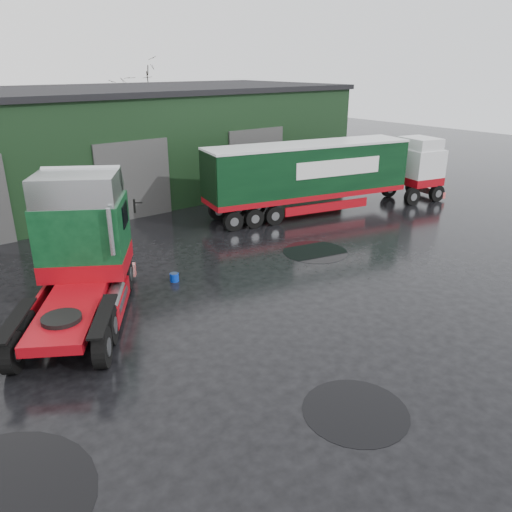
{
  "coord_description": "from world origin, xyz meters",
  "views": [
    {
      "loc": [
        -8.7,
        -9.79,
        7.63
      ],
      "look_at": [
        0.76,
        2.24,
        1.7
      ],
      "focal_mm": 35.0,
      "sensor_mm": 36.0,
      "label": 1
    }
  ],
  "objects_px": {
    "warehouse": "(88,144)",
    "tree_back_b": "(137,113)",
    "lorry_right": "(308,179)",
    "wash_bucket": "(174,277)",
    "hero_tractor": "(71,258)"
  },
  "relations": [
    {
      "from": "warehouse",
      "to": "tree_back_b",
      "type": "bearing_deg",
      "value": 51.34
    },
    {
      "from": "lorry_right",
      "to": "tree_back_b",
      "type": "height_order",
      "value": "tree_back_b"
    },
    {
      "from": "lorry_right",
      "to": "tree_back_b",
      "type": "bearing_deg",
      "value": -168.37
    },
    {
      "from": "tree_back_b",
      "to": "lorry_right",
      "type": "bearing_deg",
      "value": -91.2
    },
    {
      "from": "hero_tractor",
      "to": "tree_back_b",
      "type": "distance_m",
      "value": 29.37
    },
    {
      "from": "hero_tractor",
      "to": "wash_bucket",
      "type": "distance_m",
      "value": 4.57
    },
    {
      "from": "warehouse",
      "to": "lorry_right",
      "type": "xyz_separation_m",
      "value": [
        7.56,
        -11.0,
        -1.25
      ]
    },
    {
      "from": "warehouse",
      "to": "hero_tractor",
      "type": "xyz_separation_m",
      "value": [
        -6.5,
        -15.5,
        -0.94
      ]
    },
    {
      "from": "hero_tractor",
      "to": "tree_back_b",
      "type": "height_order",
      "value": "tree_back_b"
    },
    {
      "from": "warehouse",
      "to": "tree_back_b",
      "type": "height_order",
      "value": "tree_back_b"
    },
    {
      "from": "lorry_right",
      "to": "tree_back_b",
      "type": "distance_m",
      "value": 21.09
    },
    {
      "from": "lorry_right",
      "to": "tree_back_b",
      "type": "xyz_separation_m",
      "value": [
        0.44,
        21.0,
        1.85
      ]
    },
    {
      "from": "lorry_right",
      "to": "wash_bucket",
      "type": "distance_m",
      "value": 10.83
    },
    {
      "from": "lorry_right",
      "to": "tree_back_b",
      "type": "relative_size",
      "value": 1.93
    },
    {
      "from": "warehouse",
      "to": "tree_back_b",
      "type": "xyz_separation_m",
      "value": [
        8.0,
        10.0,
        0.59
      ]
    }
  ]
}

